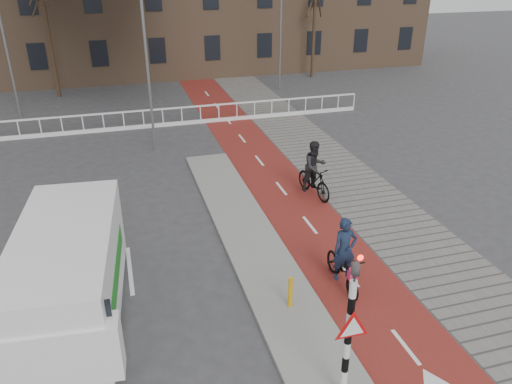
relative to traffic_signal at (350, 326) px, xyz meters
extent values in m
plane|color=#38383A|center=(0.60, 2.02, -1.99)|extent=(120.00, 120.00, 0.00)
cube|color=maroon|center=(2.10, 12.02, -1.98)|extent=(2.50, 60.00, 0.01)
cube|color=slate|center=(4.90, 12.02, -1.98)|extent=(3.00, 60.00, 0.01)
cube|color=gray|center=(-0.10, 6.02, -1.93)|extent=(1.80, 16.00, 0.12)
cylinder|color=black|center=(0.00, 0.02, -0.43)|extent=(0.14, 0.14, 2.88)
imported|color=black|center=(0.00, 0.02, 1.41)|extent=(0.13, 0.16, 0.80)
cylinder|color=#FF0C05|center=(0.00, -0.12, 1.59)|extent=(0.11, 0.02, 0.11)
cylinder|color=#D69A0B|center=(-0.04, 3.06, -1.44)|extent=(0.12, 0.12, 0.86)
imported|color=black|center=(1.69, 3.65, -1.46)|extent=(0.72, 2.00, 1.04)
imported|color=#152239|center=(1.69, 3.65, -0.83)|extent=(0.67, 0.44, 1.82)
cube|color=#D91E4F|center=(1.70, 3.10, -1.25)|extent=(0.25, 0.17, 0.31)
imported|color=black|center=(3.05, 9.09, -1.37)|extent=(0.99, 2.11, 1.23)
imported|color=black|center=(3.05, 9.09, -0.78)|extent=(1.06, 0.91, 1.92)
cube|color=white|center=(-5.31, 4.41, -0.70)|extent=(2.75, 5.80, 2.25)
cube|color=#1C801F|center=(-6.44, 4.41, -0.80)|extent=(0.35, 3.58, 0.55)
cube|color=#1C801F|center=(-4.18, 4.41, -0.80)|extent=(0.35, 3.58, 0.55)
cube|color=black|center=(-5.31, 1.95, -0.30)|extent=(2.02, 0.23, 0.90)
cylinder|color=black|center=(-6.43, 2.60, -1.60)|extent=(0.35, 0.81, 0.79)
cylinder|color=black|center=(-4.53, 2.42, -1.60)|extent=(0.35, 0.81, 0.79)
cylinder|color=black|center=(-6.09, 6.40, -1.60)|extent=(0.35, 0.81, 0.79)
cylinder|color=black|center=(-4.19, 6.23, -1.60)|extent=(0.35, 0.81, 0.79)
cube|color=silver|center=(-4.40, 19.02, -1.04)|extent=(28.00, 0.08, 0.08)
cube|color=silver|center=(-4.40, 19.02, -1.89)|extent=(28.00, 0.10, 0.20)
cylinder|color=black|center=(-7.07, 26.99, 1.79)|extent=(0.25, 0.25, 7.56)
cylinder|color=black|center=(10.47, 27.63, 1.09)|extent=(0.23, 0.23, 6.16)
cylinder|color=slate|center=(-2.18, 15.63, 2.12)|extent=(0.12, 0.12, 8.22)
cylinder|color=slate|center=(-8.85, 22.84, 1.56)|extent=(0.12, 0.12, 7.09)
cylinder|color=slate|center=(6.98, 24.74, 2.18)|extent=(0.12, 0.12, 8.33)
camera|label=1|loc=(-3.74, -6.56, 6.33)|focal=35.00mm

